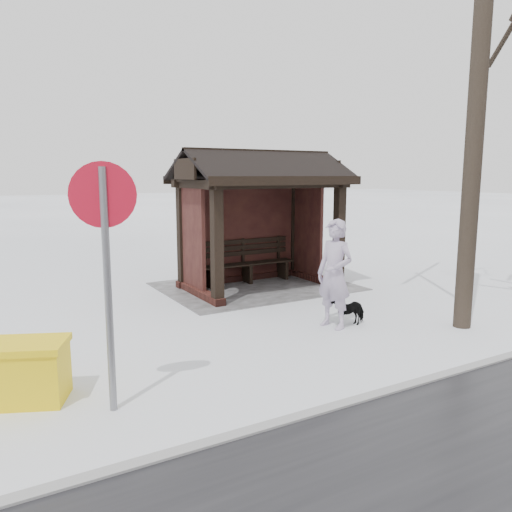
{
  "coord_description": "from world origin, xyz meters",
  "views": [
    {
      "loc": [
        5.59,
        9.54,
        2.54
      ],
      "look_at": [
        0.57,
        0.8,
        0.9
      ],
      "focal_mm": 35.0,
      "sensor_mm": 36.0,
      "label": 1
    }
  ],
  "objects_px": {
    "grit_bin": "(25,371)",
    "road_sign": "(105,237)",
    "pedestrian": "(335,274)",
    "bus_shelter": "(257,192)",
    "dog": "(347,310)"
  },
  "relations": [
    {
      "from": "dog",
      "to": "grit_bin",
      "type": "bearing_deg",
      "value": -83.37
    },
    {
      "from": "bus_shelter",
      "to": "pedestrian",
      "type": "xyz_separation_m",
      "value": [
        0.4,
        3.29,
        -1.25
      ]
    },
    {
      "from": "dog",
      "to": "bus_shelter",
      "type": "bearing_deg",
      "value": 179.21
    },
    {
      "from": "dog",
      "to": "grit_bin",
      "type": "distance_m",
      "value": 5.09
    },
    {
      "from": "pedestrian",
      "to": "grit_bin",
      "type": "bearing_deg",
      "value": -98.29
    },
    {
      "from": "bus_shelter",
      "to": "grit_bin",
      "type": "distance_m",
      "value": 6.67
    },
    {
      "from": "dog",
      "to": "road_sign",
      "type": "relative_size",
      "value": 0.23
    },
    {
      "from": "bus_shelter",
      "to": "dog",
      "type": "relative_size",
      "value": 5.78
    },
    {
      "from": "grit_bin",
      "to": "road_sign",
      "type": "bearing_deg",
      "value": 162.8
    },
    {
      "from": "dog",
      "to": "road_sign",
      "type": "height_order",
      "value": "road_sign"
    },
    {
      "from": "pedestrian",
      "to": "road_sign",
      "type": "relative_size",
      "value": 0.68
    },
    {
      "from": "dog",
      "to": "grit_bin",
      "type": "relative_size",
      "value": 0.57
    },
    {
      "from": "pedestrian",
      "to": "grit_bin",
      "type": "relative_size",
      "value": 1.69
    },
    {
      "from": "dog",
      "to": "road_sign",
      "type": "distance_m",
      "value": 4.72
    },
    {
      "from": "grit_bin",
      "to": "road_sign",
      "type": "xyz_separation_m",
      "value": [
        -0.8,
        0.68,
        1.55
      ]
    }
  ]
}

